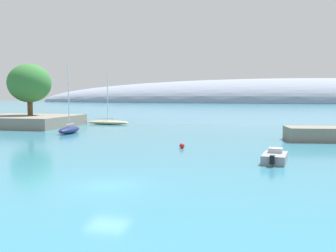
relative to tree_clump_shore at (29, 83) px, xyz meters
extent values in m
plane|color=teal|center=(31.27, -39.43, -7.66)|extent=(600.00, 600.00, 0.00)
cube|color=gray|center=(-0.34, -1.32, -6.71)|extent=(17.13, 14.75, 1.90)
cylinder|color=brown|center=(0.00, 0.00, -4.50)|extent=(0.92, 0.92, 2.53)
ellipsoid|color=#337033|center=(0.00, 0.00, 0.02)|extent=(7.67, 7.67, 6.90)
ellipsoid|color=gray|center=(59.66, 220.36, -7.66)|extent=(381.84, 76.29, 34.04)
ellipsoid|color=navy|center=(13.42, -10.74, -7.15)|extent=(2.32, 6.16, 1.01)
cylinder|color=silver|center=(13.42, -10.74, -2.27)|extent=(0.15, 0.15, 8.76)
cube|color=silver|center=(13.40, -10.47, -6.30)|extent=(0.32, 2.71, 0.10)
ellipsoid|color=#C6B284|center=(12.40, 6.29, -7.28)|extent=(8.36, 2.16, 0.76)
cylinder|color=silver|center=(12.40, 6.29, -2.25)|extent=(0.16, 0.16, 9.29)
cube|color=silver|center=(12.03, 6.29, -6.55)|extent=(3.74, 0.17, 0.10)
cube|color=gray|center=(41.61, -28.62, -7.28)|extent=(2.33, 3.87, 0.75)
cube|color=black|center=(41.34, -30.69, -7.09)|extent=(0.41, 0.48, 0.68)
cube|color=#B2B7C1|center=(41.68, -28.08, -6.70)|extent=(1.23, 1.02, 0.40)
sphere|color=red|center=(32.46, -22.17, -7.38)|extent=(0.55, 0.55, 0.55)
camera|label=1|loc=(40.31, -61.05, -2.04)|focal=40.78mm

